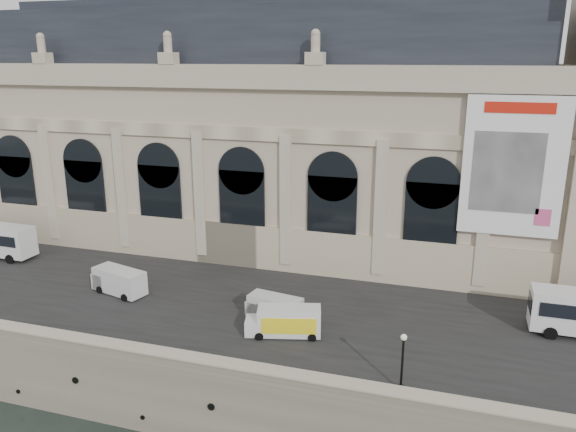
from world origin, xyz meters
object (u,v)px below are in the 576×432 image
object	(u,v)px
box_truck	(285,322)
lamp_right	(402,363)
van_b	(272,307)
van_c	(117,281)

from	to	relation	value
box_truck	lamp_right	size ratio (longest dim) A/B	1.49
van_b	lamp_right	size ratio (longest dim) A/B	1.18
van_b	lamp_right	world-z (taller)	lamp_right
van_c	lamp_right	size ratio (longest dim) A/B	1.38
box_truck	lamp_right	bearing A→B (deg)	-27.76
box_truck	lamp_right	xyz separation A→B (m)	(10.31, -5.42, 0.93)
van_b	lamp_right	xyz separation A→B (m)	(12.32, -8.00, 1.07)
lamp_right	box_truck	bearing A→B (deg)	152.24
van_b	van_c	xyz separation A→B (m)	(-16.61, 0.92, 0.17)
van_c	lamp_right	distance (m)	30.28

